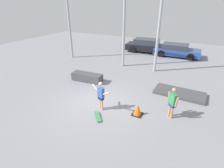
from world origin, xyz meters
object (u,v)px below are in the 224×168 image
object	(u,v)px
parked_car_blue	(176,50)
bystander	(172,102)
grind_box	(87,77)
parked_car_black	(148,46)
skateboarder	(101,94)
manual_pad	(179,93)
skateboard	(98,116)
traffic_cone	(138,110)

from	to	relation	value
parked_car_blue	bystander	xyz separation A→B (m)	(1.42, -10.42, 0.24)
grind_box	parked_car_black	world-z (taller)	parked_car_black
skateboarder	bystander	xyz separation A→B (m)	(3.18, 0.92, -0.01)
skateboarder	grind_box	size ratio (longest dim) A/B	0.72
skateboarder	parked_car_black	size ratio (longest dim) A/B	0.32
manual_pad	bystander	xyz separation A→B (m)	(-0.07, -2.46, 0.74)
skateboarder	bystander	distance (m)	3.31
skateboard	parked_car_blue	xyz separation A→B (m)	(1.55, 12.02, 0.53)
skateboarder	grind_box	world-z (taller)	skateboarder
bystander	traffic_cone	xyz separation A→B (m)	(-1.42, -0.53, -0.56)
manual_pad	bystander	world-z (taller)	bystander
skateboarder	parked_car_blue	distance (m)	11.48
traffic_cone	parked_car_black	bearing A→B (deg)	104.79
bystander	grind_box	bearing A→B (deg)	27.56
parked_car_blue	traffic_cone	size ratio (longest dim) A/B	7.75
skateboarder	manual_pad	distance (m)	4.75
skateboard	parked_car_blue	bearing A→B (deg)	131.80
skateboarder	traffic_cone	bearing A→B (deg)	32.14
skateboard	grind_box	bearing A→B (deg)	-179.76
bystander	traffic_cone	size ratio (longest dim) A/B	2.73
bystander	parked_car_blue	bearing A→B (deg)	-39.18
grind_box	parked_car_blue	distance (m)	9.83
skateboarder	traffic_cone	size ratio (longest dim) A/B	2.69
bystander	skateboard	bearing A→B (deg)	71.35
skateboard	manual_pad	xyz separation A→B (m)	(3.04, 4.06, 0.03)
grind_box	manual_pad	size ratio (longest dim) A/B	0.75
manual_pad	parked_car_black	size ratio (longest dim) A/B	0.60
skateboarder	parked_car_black	world-z (taller)	skateboarder
parked_car_blue	traffic_cone	world-z (taller)	parked_car_blue
skateboarder	skateboard	bearing A→B (deg)	-53.25
skateboard	parked_car_black	size ratio (longest dim) A/B	0.16
skateboarder	parked_car_blue	xyz separation A→B (m)	(1.76, 11.34, -0.25)
parked_car_black	traffic_cone	size ratio (longest dim) A/B	8.32
parked_car_black	parked_car_blue	bearing A→B (deg)	-9.67
parked_car_blue	grind_box	bearing A→B (deg)	-118.59
manual_pad	skateboard	bearing A→B (deg)	-126.81
skateboard	parked_car_black	xyz separation A→B (m)	(-1.41, 12.29, 0.60)
skateboard	bystander	world-z (taller)	bystander
grind_box	traffic_cone	size ratio (longest dim) A/B	3.75
grind_box	skateboard	bearing A→B (deg)	-48.89
skateboard	parked_car_black	distance (m)	12.39
parked_car_blue	skateboarder	bearing A→B (deg)	-101.23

